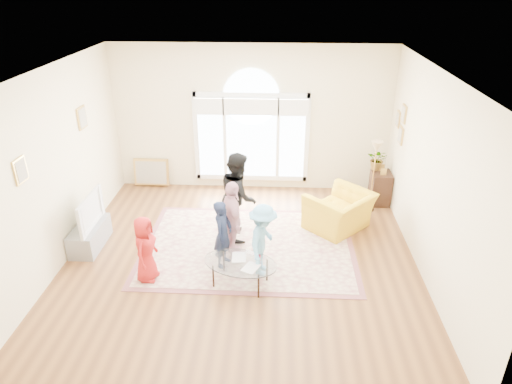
# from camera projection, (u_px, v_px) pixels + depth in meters

# --- Properties ---
(ground) EXTENTS (6.00, 6.00, 0.00)m
(ground) POSITION_uv_depth(u_px,v_px,m) (241.00, 260.00, 7.89)
(ground) COLOR brown
(ground) RESTS_ON ground
(room_shell) EXTENTS (6.00, 6.00, 6.00)m
(room_shell) POSITION_uv_depth(u_px,v_px,m) (251.00, 123.00, 9.74)
(room_shell) COLOR beige
(room_shell) RESTS_ON ground
(area_rug) EXTENTS (3.60, 2.60, 0.02)m
(area_rug) POSITION_uv_depth(u_px,v_px,m) (249.00, 246.00, 8.27)
(area_rug) COLOR beige
(area_rug) RESTS_ON ground
(rug_border) EXTENTS (3.80, 2.80, 0.01)m
(rug_border) POSITION_uv_depth(u_px,v_px,m) (249.00, 246.00, 8.27)
(rug_border) COLOR brown
(rug_border) RESTS_ON ground
(tv_console) EXTENTS (0.45, 1.00, 0.42)m
(tv_console) POSITION_uv_depth(u_px,v_px,m) (90.00, 236.00, 8.20)
(tv_console) COLOR gray
(tv_console) RESTS_ON ground
(television) EXTENTS (0.17, 1.03, 0.59)m
(television) POSITION_uv_depth(u_px,v_px,m) (86.00, 211.00, 7.98)
(television) COLOR black
(television) RESTS_ON tv_console
(coffee_table) EXTENTS (1.33, 1.04, 0.54)m
(coffee_table) POSITION_uv_depth(u_px,v_px,m) (240.00, 263.00, 7.10)
(coffee_table) COLOR silver
(coffee_table) RESTS_ON ground
(armchair) EXTENTS (1.50, 1.50, 0.74)m
(armchair) POSITION_uv_depth(u_px,v_px,m) (339.00, 211.00, 8.70)
(armchair) COLOR gold
(armchair) RESTS_ON ground
(side_cabinet) EXTENTS (0.40, 0.50, 0.70)m
(side_cabinet) POSITION_uv_depth(u_px,v_px,m) (380.00, 188.00, 9.68)
(side_cabinet) COLOR black
(side_cabinet) RESTS_ON ground
(floor_lamp) EXTENTS (0.29, 0.29, 1.51)m
(floor_lamp) POSITION_uv_depth(u_px,v_px,m) (376.00, 152.00, 8.98)
(floor_lamp) COLOR black
(floor_lamp) RESTS_ON ground
(plant_pedestal) EXTENTS (0.20, 0.20, 0.70)m
(plant_pedestal) POSITION_uv_depth(u_px,v_px,m) (375.00, 184.00, 9.85)
(plant_pedestal) COLOR white
(plant_pedestal) RESTS_ON ground
(potted_plant) EXTENTS (0.52, 0.49, 0.46)m
(potted_plant) POSITION_uv_depth(u_px,v_px,m) (378.00, 159.00, 9.60)
(potted_plant) COLOR #33722D
(potted_plant) RESTS_ON plant_pedestal
(leaning_picture) EXTENTS (0.80, 0.14, 0.62)m
(leaning_picture) POSITION_uv_depth(u_px,v_px,m) (153.00, 186.00, 10.60)
(leaning_picture) COLOR tan
(leaning_picture) RESTS_ON ground
(child_red) EXTENTS (0.42, 0.58, 1.11)m
(child_red) POSITION_uv_depth(u_px,v_px,m) (145.00, 249.00, 7.15)
(child_red) COLOR #B21C1C
(child_red) RESTS_ON area_rug
(child_navy) EXTENTS (0.39, 0.49, 1.19)m
(child_navy) POSITION_uv_depth(u_px,v_px,m) (223.00, 234.00, 7.48)
(child_navy) COLOR #171F38
(child_navy) RESTS_ON area_rug
(child_black) EXTENTS (0.73, 0.88, 1.64)m
(child_black) POSITION_uv_depth(u_px,v_px,m) (239.00, 196.00, 8.24)
(child_black) COLOR black
(child_black) RESTS_ON area_rug
(child_pink) EXTENTS (0.61, 0.89, 1.40)m
(child_pink) POSITION_uv_depth(u_px,v_px,m) (233.00, 220.00, 7.68)
(child_pink) COLOR #DC9DA9
(child_pink) RESTS_ON area_rug
(child_blue) EXTENTS (0.64, 0.89, 1.24)m
(child_blue) POSITION_uv_depth(u_px,v_px,m) (263.00, 240.00, 7.26)
(child_blue) COLOR #67B0DE
(child_blue) RESTS_ON area_rug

